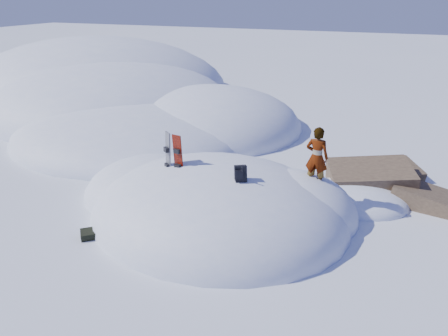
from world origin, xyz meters
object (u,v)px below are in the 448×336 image
at_px(backpack, 240,174).
at_px(person, 317,157).
at_px(snowboard_red, 178,160).
at_px(snowboard_dark, 168,159).

height_order(backpack, person, person).
distance_m(snowboard_red, backpack, 1.83).
relative_size(snowboard_red, snowboard_dark, 0.94).
bearing_deg(backpack, snowboard_red, 141.66).
relative_size(snowboard_red, person, 0.88).
bearing_deg(person, snowboard_dark, 23.35).
xyz_separation_m(snowboard_dark, person, (3.67, 1.19, 0.17)).
height_order(snowboard_dark, backpack, snowboard_dark).
bearing_deg(backpack, snowboard_dark, 141.60).
relative_size(snowboard_dark, person, 0.94).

